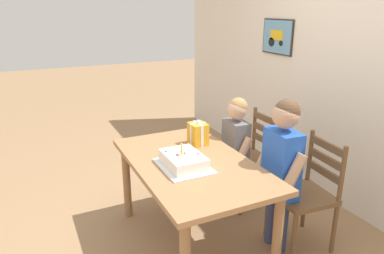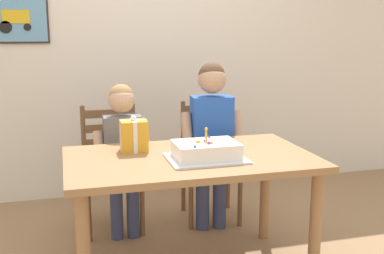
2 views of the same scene
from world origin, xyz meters
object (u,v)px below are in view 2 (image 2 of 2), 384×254
object	(u,v)px
gift_box_red_large	(134,136)
chair_left	(112,167)
chair_right	(210,160)
child_older	(212,130)
child_younger	(123,147)
dining_table	(190,172)
birthday_cake	(206,151)

from	to	relation	value
gift_box_red_large	chair_left	size ratio (longest dim) A/B	0.25
chair_right	child_older	xyz separation A→B (m)	(-0.06, -0.24, 0.30)
gift_box_red_large	child_younger	xyz separation A→B (m)	(-0.02, 0.40, -0.17)
child_older	gift_box_red_large	bearing A→B (deg)	-147.45
chair_left	chair_right	bearing A→B (deg)	-0.02
chair_left	chair_right	distance (m)	0.77
child_older	dining_table	bearing A→B (deg)	-118.19
child_older	chair_right	bearing A→B (deg)	75.42
gift_box_red_large	child_older	size ratio (longest dim) A/B	0.18
child_older	chair_left	bearing A→B (deg)	161.63
birthday_cake	child_older	distance (m)	0.75
birthday_cake	dining_table	bearing A→B (deg)	124.78
birthday_cake	chair_right	size ratio (longest dim) A/B	0.48
birthday_cake	chair_right	xyz separation A→B (m)	(0.32, 0.94, -0.33)
dining_table	chair_left	world-z (taller)	chair_left
child_younger	chair_right	bearing A→B (deg)	18.35
birthday_cake	chair_left	distance (m)	1.10
dining_table	chair_left	distance (m)	0.95
chair_right	chair_left	bearing A→B (deg)	179.98
gift_box_red_large	chair_right	distance (m)	1.01
gift_box_red_large	chair_left	distance (m)	0.75
gift_box_red_large	dining_table	bearing A→B (deg)	-34.73
dining_table	child_older	world-z (taller)	child_older
birthday_cake	child_younger	size ratio (longest dim) A/B	0.39
chair_left	child_younger	xyz separation A→B (m)	(0.06, -0.24, 0.21)
birthday_cake	gift_box_red_large	bearing A→B (deg)	140.36
chair_left	birthday_cake	bearing A→B (deg)	-64.45
chair_left	chair_right	size ratio (longest dim) A/B	1.00
chair_left	child_older	bearing A→B (deg)	-18.37
dining_table	chair_left	bearing A→B (deg)	114.39
birthday_cake	gift_box_red_large	xyz separation A→B (m)	(-0.37, 0.31, 0.05)
birthday_cake	child_younger	bearing A→B (deg)	118.81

